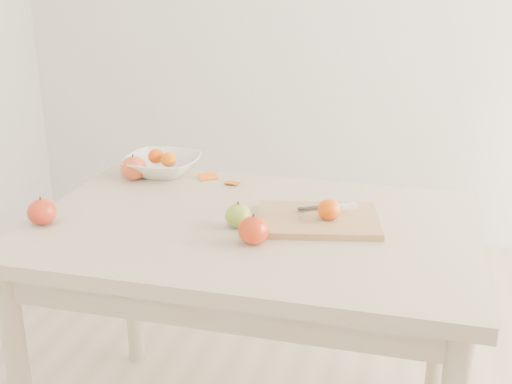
# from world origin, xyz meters

# --- Properties ---
(table) EXTENTS (1.20, 0.80, 0.75)m
(table) POSITION_xyz_m (0.00, 0.00, 0.65)
(table) COLOR #C1B092
(table) RESTS_ON ground
(cutting_board) EXTENTS (0.37, 0.30, 0.02)m
(cutting_board) POSITION_xyz_m (0.18, 0.04, 0.76)
(cutting_board) COLOR #A98554
(cutting_board) RESTS_ON table
(board_tangerine) EXTENTS (0.06, 0.06, 0.05)m
(board_tangerine) POSITION_xyz_m (0.21, 0.03, 0.80)
(board_tangerine) COLOR #C74707
(board_tangerine) RESTS_ON cutting_board
(fruit_bowl) EXTENTS (0.25, 0.25, 0.06)m
(fruit_bowl) POSITION_xyz_m (-0.40, 0.34, 0.78)
(fruit_bowl) COLOR white
(fruit_bowl) RESTS_ON table
(bowl_tangerine_near) EXTENTS (0.05, 0.05, 0.05)m
(bowl_tangerine_near) POSITION_xyz_m (-0.42, 0.35, 0.81)
(bowl_tangerine_near) COLOR #E66208
(bowl_tangerine_near) RESTS_ON fruit_bowl
(bowl_tangerine_far) EXTENTS (0.05, 0.05, 0.05)m
(bowl_tangerine_far) POSITION_xyz_m (-0.37, 0.32, 0.81)
(bowl_tangerine_far) COLOR #D95B07
(bowl_tangerine_far) RESTS_ON fruit_bowl
(orange_peel_a) EXTENTS (0.07, 0.07, 0.01)m
(orange_peel_a) POSITION_xyz_m (-0.23, 0.32, 0.75)
(orange_peel_a) COLOR #E25A0F
(orange_peel_a) RESTS_ON table
(orange_peel_b) EXTENTS (0.05, 0.04, 0.01)m
(orange_peel_b) POSITION_xyz_m (-0.14, 0.29, 0.75)
(orange_peel_b) COLOR #CC5A0E
(orange_peel_b) RESTS_ON table
(paring_knife) EXTENTS (0.16, 0.08, 0.01)m
(paring_knife) POSITION_xyz_m (0.22, 0.11, 0.78)
(paring_knife) COLOR white
(paring_knife) RESTS_ON cutting_board
(apple_green) EXTENTS (0.07, 0.07, 0.06)m
(apple_green) POSITION_xyz_m (-0.03, -0.04, 0.78)
(apple_green) COLOR #588723
(apple_green) RESTS_ON table
(apple_red_e) EXTENTS (0.08, 0.08, 0.07)m
(apple_red_e) POSITION_xyz_m (0.04, -0.13, 0.79)
(apple_red_e) COLOR maroon
(apple_red_e) RESTS_ON table
(apple_red_d) EXTENTS (0.08, 0.08, 0.07)m
(apple_red_d) POSITION_xyz_m (-0.54, -0.15, 0.78)
(apple_red_d) COLOR maroon
(apple_red_d) RESTS_ON table
(apple_red_a) EXTENTS (0.08, 0.08, 0.08)m
(apple_red_a) POSITION_xyz_m (-0.46, 0.26, 0.79)
(apple_red_a) COLOR #9F2414
(apple_red_a) RESTS_ON table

